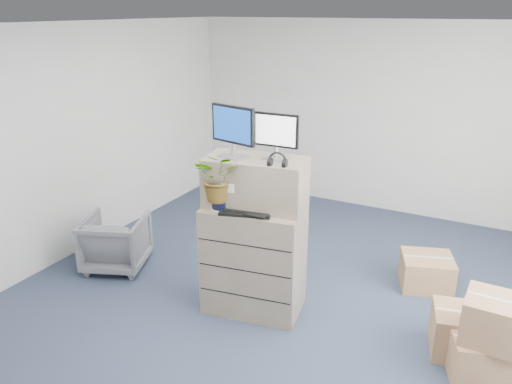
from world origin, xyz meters
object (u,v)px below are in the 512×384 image
(filing_cabinet_lower, at_px, (254,259))
(potted_plant, at_px, (220,183))
(office_chair, at_px, (116,240))
(water_bottle, at_px, (260,194))
(monitor_right, at_px, (276,134))
(keyboard, at_px, (246,212))
(monitor_left, at_px, (233,129))

(filing_cabinet_lower, distance_m, potted_plant, 0.88)
(potted_plant, bearing_deg, office_chair, 173.12)
(filing_cabinet_lower, relative_size, potted_plant, 2.19)
(water_bottle, bearing_deg, potted_plant, -143.07)
(filing_cabinet_lower, distance_m, monitor_right, 1.30)
(keyboard, height_order, water_bottle, water_bottle)
(water_bottle, xyz_separation_m, potted_plant, (-0.31, -0.23, 0.13))
(filing_cabinet_lower, distance_m, office_chair, 1.88)
(keyboard, bearing_deg, potted_plant, 165.19)
(filing_cabinet_lower, relative_size, water_bottle, 4.37)
(monitor_right, relative_size, office_chair, 0.62)
(office_chair, bearing_deg, monitor_left, 157.36)
(monitor_right, xyz_separation_m, water_bottle, (-0.13, -0.07, -0.60))
(monitor_left, relative_size, office_chair, 0.70)
(water_bottle, bearing_deg, keyboard, -100.20)
(office_chair, bearing_deg, water_bottle, 159.44)
(filing_cabinet_lower, xyz_separation_m, water_bottle, (0.04, 0.05, 0.69))
(monitor_left, xyz_separation_m, water_bottle, (0.25, 0.07, -0.63))
(keyboard, distance_m, water_bottle, 0.25)
(potted_plant, bearing_deg, filing_cabinet_lower, 34.91)
(monitor_left, bearing_deg, water_bottle, 26.31)
(monitor_left, height_order, water_bottle, monitor_left)
(filing_cabinet_lower, bearing_deg, water_bottle, 37.99)
(filing_cabinet_lower, height_order, monitor_left, monitor_left)
(monitor_right, relative_size, potted_plant, 0.86)
(monitor_right, bearing_deg, potted_plant, -147.48)
(monitor_right, distance_m, water_bottle, 0.61)
(potted_plant, height_order, office_chair, potted_plant)
(office_chair, bearing_deg, potted_plant, 151.40)
(monitor_right, distance_m, potted_plant, 0.70)
(keyboard, bearing_deg, office_chair, 157.42)
(monitor_right, height_order, potted_plant, monitor_right)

